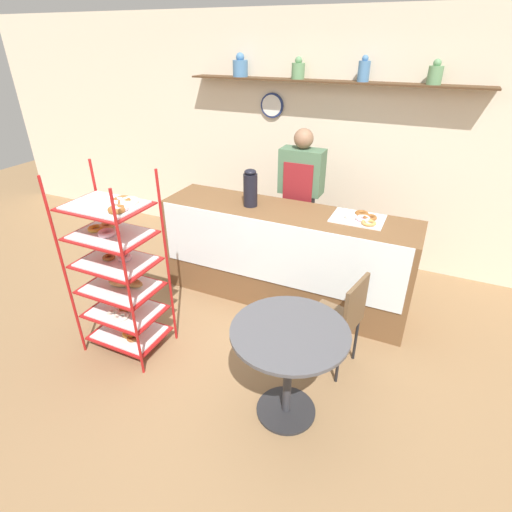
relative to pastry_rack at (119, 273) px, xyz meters
name	(u,v)px	position (x,y,z in m)	size (l,w,h in m)	color
ground_plane	(238,360)	(0.95, 0.21, -0.74)	(14.00, 14.00, 0.00)	olive
back_wall	(326,142)	(0.95, 2.49, 0.62)	(10.00, 0.30, 2.70)	beige
display_counter	(284,256)	(0.95, 1.26, -0.25)	(2.47, 0.61, 0.98)	brown
pastry_rack	(119,273)	(0.00, 0.00, 0.00)	(0.66, 0.49, 1.58)	#A51919
person_worker	(300,201)	(0.91, 1.78, 0.15)	(0.44, 0.23, 1.64)	#282833
cafe_table	(289,352)	(1.51, -0.11, -0.17)	(0.79, 0.79, 0.75)	#262628
cafe_chair	(343,315)	(1.73, 0.51, -0.22)	(0.45, 0.45, 0.86)	black
coffee_carafe	(250,188)	(0.59, 1.24, 0.41)	(0.13, 0.13, 0.36)	black
donut_tray_counter	(361,218)	(1.63, 1.34, 0.26)	(0.46, 0.35, 0.05)	silver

